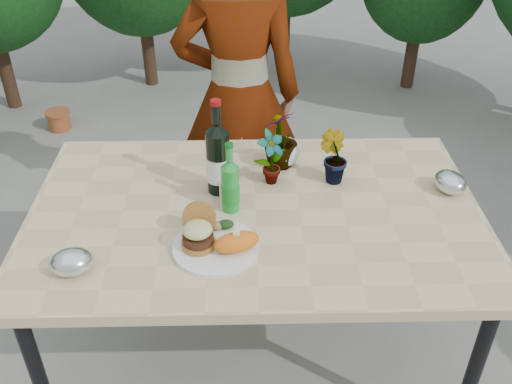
{
  "coord_description": "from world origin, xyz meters",
  "views": [
    {
      "loc": [
        -0.03,
        -1.62,
        1.95
      ],
      "look_at": [
        0.0,
        -0.08,
        0.88
      ],
      "focal_mm": 40.0,
      "sensor_mm": 36.0,
      "label": 1
    }
  ],
  "objects_px": {
    "dinner_plate": "(216,248)",
    "wine_bottle": "(218,159)",
    "patio_table": "(256,222)",
    "person": "(239,97)"
  },
  "relations": [
    {
      "from": "patio_table",
      "to": "person",
      "type": "height_order",
      "value": "person"
    },
    {
      "from": "wine_bottle",
      "to": "patio_table",
      "type": "bearing_deg",
      "value": -21.34
    },
    {
      "from": "patio_table",
      "to": "person",
      "type": "bearing_deg",
      "value": 94.42
    },
    {
      "from": "patio_table",
      "to": "wine_bottle",
      "type": "bearing_deg",
      "value": 136.71
    },
    {
      "from": "dinner_plate",
      "to": "wine_bottle",
      "type": "xyz_separation_m",
      "value": [
        0.0,
        0.34,
        0.13
      ]
    },
    {
      "from": "patio_table",
      "to": "wine_bottle",
      "type": "xyz_separation_m",
      "value": [
        -0.13,
        0.12,
        0.19
      ]
    },
    {
      "from": "dinner_plate",
      "to": "wine_bottle",
      "type": "relative_size",
      "value": 0.76
    },
    {
      "from": "wine_bottle",
      "to": "person",
      "type": "xyz_separation_m",
      "value": [
        0.07,
        0.67,
        -0.07
      ]
    },
    {
      "from": "dinner_plate",
      "to": "wine_bottle",
      "type": "bearing_deg",
      "value": 89.84
    },
    {
      "from": "wine_bottle",
      "to": "dinner_plate",
      "type": "bearing_deg",
      "value": -68.22
    }
  ]
}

